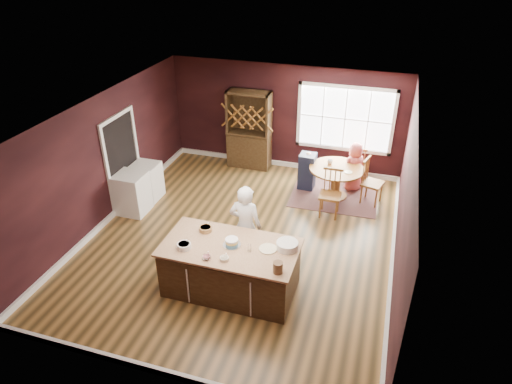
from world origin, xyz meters
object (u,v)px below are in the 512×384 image
Objects in this scene: washer at (132,193)px; dryer at (147,181)px; high_chair at (307,170)px; seated_woman at (354,167)px; layer_cake at (232,242)px; dining_table at (336,176)px; baker at (246,226)px; chair_east at (373,182)px; kitchen_island at (231,269)px; toddler at (308,155)px; chair_north at (357,164)px; hutch at (249,130)px; chair_south at (330,194)px.

dryer is at bearing 90.00° from washer.
seated_woman is at bearing 14.97° from high_chair.
layer_cake is 3.83m from dryer.
dryer reaches higher than dining_table.
baker is 1.92× the size of dryer.
washer is at bearing -11.30° from seated_woman.
chair_east is at bearing -7.38° from high_chair.
dining_table is at bearing -111.71° from baker.
dining_table is at bearing 103.26° from chair_east.
toddler reaches higher than kitchen_island.
chair_north is 2.86m from hutch.
layer_cake is 3.47m from washer.
chair_south is (1.22, 2.85, -0.44)m from layer_cake.
washer is (-5.02, -1.95, -0.08)m from chair_east.
seated_woman is 1.13m from toddler.
chair_south is at bearing 71.79° from chair_north.
baker reaches higher than chair_north.
kitchen_island is 2.45× the size of high_chair.
baker is 4.13m from hutch.
chair_south reaches higher than high_chair.
layer_cake is 4.24m from chair_east.
toddler is (0.49, 4.10, 0.37)m from kitchen_island.
seated_woman is 1.12m from high_chair.
dryer is at bearing -153.79° from high_chair.
chair_east is 1.65m from toddler.
kitchen_island is 1.12× the size of hutch.
chair_south is (-0.83, -0.82, -0.00)m from chair_east.
hutch is (-1.20, 4.67, 0.04)m from layer_cake.
dining_table is at bearing 13.26° from seated_woman.
kitchen_island is 4.84m from chair_north.
layer_cake is at bearing 62.23° from kitchen_island.
hutch is 2.21× the size of washer.
layer_cake reaches higher than chair_north.
high_chair is (-0.73, 1.08, -0.08)m from chair_south.
seated_woman is 1.31× the size of washer.
hutch reaches higher than high_chair.
dryer is at bearing -174.01° from chair_south.
baker is 1.37× the size of seated_woman.
baker is at bearing -96.84° from high_chair.
chair_south is 1.38m from seated_woman.
chair_north is 5.36m from washer.
chair_east reaches higher than chair_north.
chair_north is at bearing 76.34° from chair_south.
seated_woman is (-0.48, 0.51, 0.06)m from chair_east.
dining_table is at bearing 17.75° from dryer.
toddler reaches higher than high_chair.
hutch is (-1.67, 0.61, 0.21)m from toddler.
toddler is at bearing 16.96° from chair_north.
baker reaches higher than kitchen_island.
baker reaches higher than dryer.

